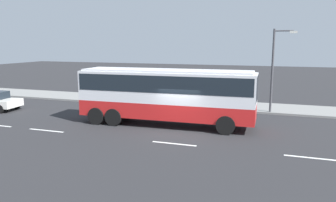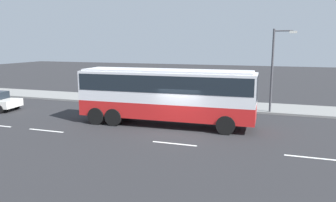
{
  "view_description": "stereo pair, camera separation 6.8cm",
  "coord_description": "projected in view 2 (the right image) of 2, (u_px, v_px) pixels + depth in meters",
  "views": [
    {
      "loc": [
        5.56,
        -18.23,
        5.15
      ],
      "look_at": [
        -1.11,
        1.12,
        1.54
      ],
      "focal_mm": 35.2,
      "sensor_mm": 36.0,
      "label": 1
    },
    {
      "loc": [
        5.49,
        -18.25,
        5.15
      ],
      "look_at": [
        -1.11,
        1.12,
        1.54
      ],
      "focal_mm": 35.2,
      "sensor_mm": 36.0,
      "label": 2
    }
  ],
  "objects": [
    {
      "name": "ground_plane",
      "position": [
        180.0,
        130.0,
        19.65
      ],
      "size": [
        120.0,
        120.0,
        0.0
      ],
      "primitive_type": "plane",
      "color": "#28282B"
    },
    {
      "name": "sidewalk_curb",
      "position": [
        209.0,
        105.0,
        27.51
      ],
      "size": [
        80.0,
        4.0,
        0.15
      ],
      "primitive_type": "cube",
      "color": "gray",
      "rests_on": "ground_plane"
    },
    {
      "name": "lane_centreline",
      "position": [
        115.0,
        138.0,
        18.18
      ],
      "size": [
        31.6,
        0.16,
        0.01
      ],
      "color": "white",
      "rests_on": "ground_plane"
    },
    {
      "name": "coach_bus",
      "position": [
        166.0,
        91.0,
        20.61
      ],
      "size": [
        11.1,
        2.92,
        3.52
      ],
      "rotation": [
        0.0,
        0.0,
        0.03
      ],
      "color": "red",
      "rests_on": "ground_plane"
    },
    {
      "name": "pedestrian_near_curb",
      "position": [
        152.0,
        91.0,
        28.85
      ],
      "size": [
        0.32,
        0.32,
        1.5
      ],
      "rotation": [
        0.0,
        0.0,
        6.01
      ],
      "color": "brown",
      "rests_on": "sidewalk_curb"
    },
    {
      "name": "street_lamp",
      "position": [
        275.0,
        64.0,
        23.67
      ],
      "size": [
        1.61,
        0.24,
        6.0
      ],
      "color": "#47474C",
      "rests_on": "sidewalk_curb"
    }
  ]
}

